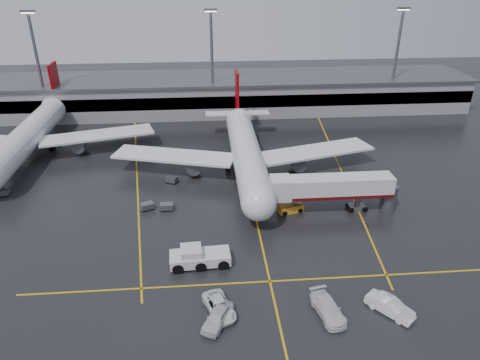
{
  "coord_description": "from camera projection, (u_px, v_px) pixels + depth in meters",
  "views": [
    {
      "loc": [
        -7.19,
        -64.21,
        35.09
      ],
      "look_at": [
        -2.0,
        -2.0,
        4.0
      ],
      "focal_mm": 33.03,
      "sensor_mm": 36.0,
      "label": 1
    }
  ],
  "objects": [
    {
      "name": "service_van_a",
      "position": [
        219.0,
        307.0,
        48.83
      ],
      "size": [
        4.12,
        5.98,
        1.52
      ],
      "primitive_type": "imported",
      "rotation": [
        0.0,
        0.0,
        0.32
      ],
      "color": "white",
      "rests_on": "ground"
    },
    {
      "name": "belt_loader",
      "position": [
        291.0,
        208.0,
        68.56
      ],
      "size": [
        4.17,
        2.61,
        2.46
      ],
      "color": "orange",
      "rests_on": "ground"
    },
    {
      "name": "terminal",
      "position": [
        232.0,
        93.0,
        114.29
      ],
      "size": [
        122.0,
        19.0,
        8.6
      ],
      "color": "gray",
      "rests_on": "ground"
    },
    {
      "name": "ground",
      "position": [
        251.0,
        196.0,
        73.46
      ],
      "size": [
        220.0,
        220.0,
        0.0
      ],
      "primitive_type": "plane",
      "color": "black",
      "rests_on": "ground"
    },
    {
      "name": "apron_line_centre",
      "position": [
        251.0,
        196.0,
        73.45
      ],
      "size": [
        0.25,
        90.0,
        0.02
      ],
      "primitive_type": "cube",
      "color": "gold",
      "rests_on": "ground"
    },
    {
      "name": "apron_line_left",
      "position": [
        137.0,
        174.0,
        80.89
      ],
      "size": [
        9.99,
        69.35,
        0.02
      ],
      "primitive_type": "cube",
      "rotation": [
        0.0,
        0.0,
        0.14
      ],
      "color": "gold",
      "rests_on": "ground"
    },
    {
      "name": "service_van_c",
      "position": [
        390.0,
        306.0,
        48.67
      ],
      "size": [
        4.93,
        5.39,
        1.79
      ],
      "primitive_type": "imported",
      "rotation": [
        0.0,
        0.0,
        0.69
      ],
      "color": "white",
      "rests_on": "ground"
    },
    {
      "name": "apron_line_stop",
      "position": [
        270.0,
        281.0,
        53.83
      ],
      "size": [
        60.0,
        0.25,
        0.02
      ],
      "primitive_type": "cube",
      "color": "gold",
      "rests_on": "ground"
    },
    {
      "name": "baggage_cart_b",
      "position": [
        147.0,
        206.0,
        69.13
      ],
      "size": [
        2.35,
        1.99,
        1.12
      ],
      "color": "#595B60",
      "rests_on": "ground"
    },
    {
      "name": "light_mast_right",
      "position": [
        397.0,
        55.0,
        107.45
      ],
      "size": [
        3.0,
        1.2,
        25.45
      ],
      "color": "#595B60",
      "rests_on": "ground"
    },
    {
      "name": "pushback_tractor",
      "position": [
        198.0,
        257.0,
        56.38
      ],
      "size": [
        7.85,
        3.71,
        2.74
      ],
      "color": "silver",
      "rests_on": "ground"
    },
    {
      "name": "baggage_cart_a",
      "position": [
        167.0,
        206.0,
        69.0
      ],
      "size": [
        2.01,
        1.32,
        1.12
      ],
      "color": "#595B60",
      "rests_on": "ground"
    },
    {
      "name": "baggage_cart_c",
      "position": [
        171.0,
        179.0,
        77.51
      ],
      "size": [
        2.37,
        2.05,
        1.12
      ],
      "color": "#595B60",
      "rests_on": "ground"
    },
    {
      "name": "light_mast_left",
      "position": [
        37.0,
        61.0,
        101.12
      ],
      "size": [
        3.0,
        1.2,
        25.45
      ],
      "color": "#595B60",
      "rests_on": "ground"
    },
    {
      "name": "jet_bridge",
      "position": [
        333.0,
        189.0,
        67.24
      ],
      "size": [
        19.9,
        3.4,
        6.05
      ],
      "color": "silver",
      "rests_on": "ground"
    },
    {
      "name": "light_mast_mid",
      "position": [
        212.0,
        58.0,
        104.1
      ],
      "size": [
        3.0,
        1.2,
        25.45
      ],
      "color": "#595B60",
      "rests_on": "ground"
    },
    {
      "name": "service_van_d",
      "position": [
        218.0,
        317.0,
        47.25
      ],
      "size": [
        4.15,
        5.39,
        1.71
      ],
      "primitive_type": "imported",
      "rotation": [
        0.0,
        0.0,
        -0.49
      ],
      "color": "silver",
      "rests_on": "ground"
    },
    {
      "name": "service_van_b",
      "position": [
        328.0,
        308.0,
        48.44
      ],
      "size": [
        3.46,
        6.21,
        1.7
      ],
      "primitive_type": "imported",
      "rotation": [
        0.0,
        0.0,
        0.19
      ],
      "color": "silver",
      "rests_on": "ground"
    },
    {
      "name": "apron_line_right",
      "position": [
        340.0,
        167.0,
        83.72
      ],
      "size": [
        7.57,
        69.64,
        0.02
      ],
      "primitive_type": "cube",
      "rotation": [
        0.0,
        0.0,
        -0.1
      ],
      "color": "gold",
      "rests_on": "ground"
    },
    {
      "name": "main_airliner",
      "position": [
        246.0,
        150.0,
        80.23
      ],
      "size": [
        48.8,
        45.6,
        14.1
      ],
      "color": "silver",
      "rests_on": "ground"
    },
    {
      "name": "second_airliner",
      "position": [
        30.0,
        134.0,
        87.81
      ],
      "size": [
        48.8,
        45.6,
        14.1
      ],
      "color": "silver",
      "rests_on": "ground"
    },
    {
      "name": "baggage_cart_e",
      "position": [
        2.0,
        192.0,
        73.28
      ],
      "size": [
        2.08,
        1.43,
        1.12
      ],
      "color": "#595B60",
      "rests_on": "ground"
    }
  ]
}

